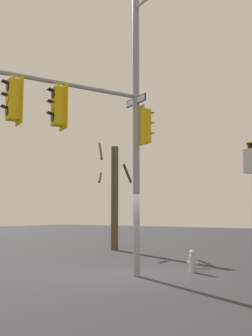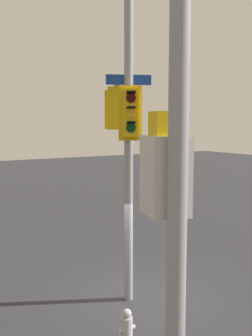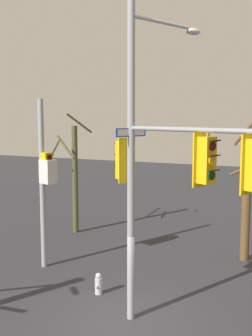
{
  "view_description": "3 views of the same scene",
  "coord_description": "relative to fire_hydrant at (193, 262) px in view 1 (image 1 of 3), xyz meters",
  "views": [
    {
      "loc": [
        6.95,
        -10.61,
        1.92
      ],
      "look_at": [
        0.1,
        -0.41,
        3.32
      ],
      "focal_mm": 42.48,
      "sensor_mm": 36.0,
      "label": 1
    },
    {
      "loc": [
        5.37,
        7.93,
        4.46
      ],
      "look_at": [
        0.64,
        0.35,
        3.44
      ],
      "focal_mm": 41.64,
      "sensor_mm": 36.0,
      "label": 2
    },
    {
      "loc": [
        -10.33,
        -4.79,
        5.94
      ],
      "look_at": [
        -0.22,
        -0.18,
        4.56
      ],
      "focal_mm": 44.07,
      "sensor_mm": 36.0,
      "label": 3
    }
  ],
  "objects": [
    {
      "name": "ground_plane",
      "position": [
        -1.38,
        -1.57,
        -0.34
      ],
      "size": [
        80.0,
        80.0,
        0.0
      ],
      "primitive_type": "plane",
      "color": "#2E2E34"
    },
    {
      "name": "main_signal_pole_assembly",
      "position": [
        -1.43,
        -2.74,
        4.71
      ],
      "size": [
        4.81,
        5.15,
        9.15
      ],
      "rotation": [
        0.0,
        0.0,
        4.29
      ],
      "color": "gray",
      "rests_on": "ground"
    },
    {
      "name": "fire_hydrant",
      "position": [
        0.0,
        0.0,
        0.0
      ],
      "size": [
        0.38,
        0.24,
        0.73
      ],
      "color": "#B2B2B7",
      "rests_on": "ground"
    },
    {
      "name": "bare_tree_across_street",
      "position": [
        -6.7,
        4.93,
        2.56
      ],
      "size": [
        2.13,
        2.1,
        5.79
      ],
      "color": "brown",
      "rests_on": "ground"
    }
  ]
}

